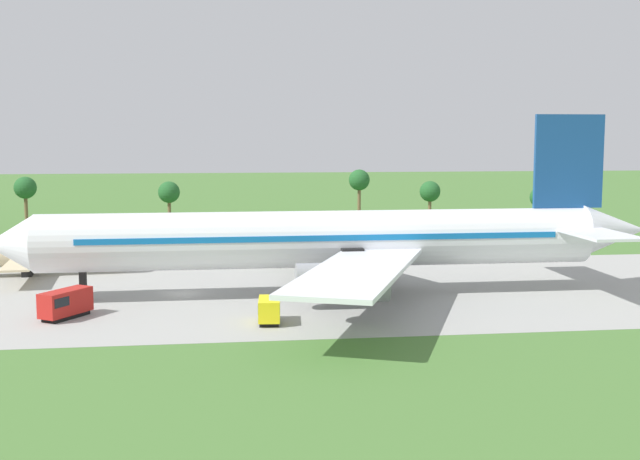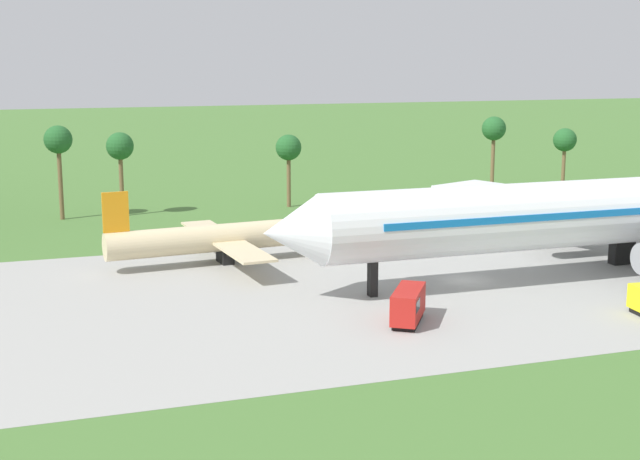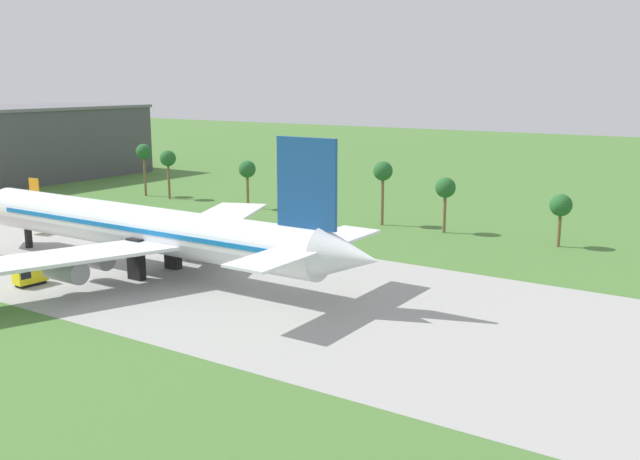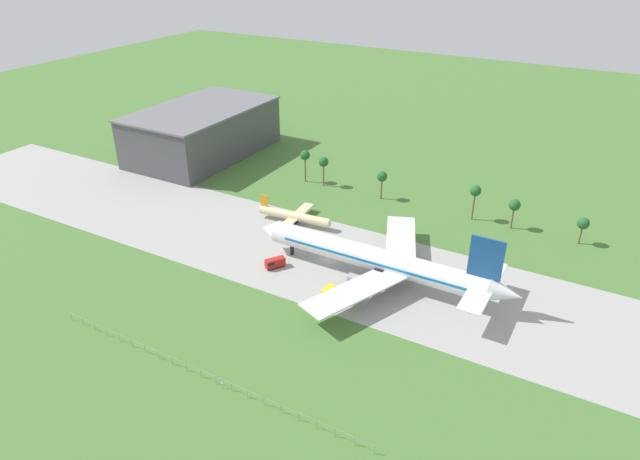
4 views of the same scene
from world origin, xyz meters
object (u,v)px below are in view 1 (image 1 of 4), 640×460
(regional_aircraft, at_px, (26,255))
(baggage_tug, at_px, (269,310))
(jet_airliner, at_px, (336,239))
(catering_van, at_px, (64,303))

(regional_aircraft, relative_size, baggage_tug, 5.79)
(jet_airliner, distance_m, regional_aircraft, 40.84)
(regional_aircraft, bearing_deg, catering_van, -70.01)
(jet_airliner, distance_m, catering_van, 29.51)
(jet_airliner, relative_size, baggage_tug, 17.53)
(regional_aircraft, distance_m, catering_van, 26.92)
(baggage_tug, bearing_deg, catering_van, 166.33)
(catering_van, bearing_deg, jet_airliner, 16.96)
(catering_van, bearing_deg, regional_aircraft, 109.99)
(baggage_tug, bearing_deg, jet_airliner, 57.90)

